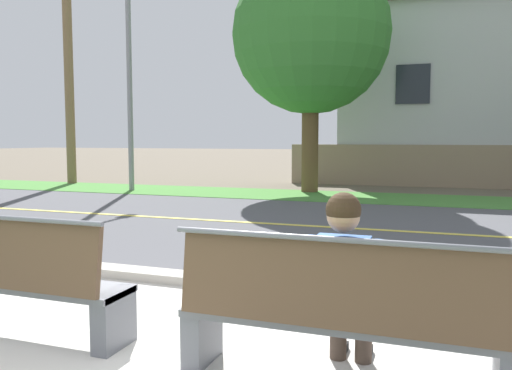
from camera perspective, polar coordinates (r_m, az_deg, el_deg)
The scene contains 13 objects.
ground_plane at distance 10.95m, azimuth 9.40°, elevation -3.35°, with size 140.00×140.00×0.00m, color #665B4C.
sidewalk_pavement at distance 3.94m, azimuth -12.05°, elevation -18.64°, with size 44.00×3.60×0.01m, color beige.
curb_edge at distance 5.58m, azimuth -1.28°, elevation -10.86°, with size 44.00×0.30×0.11m, color #ADA89E.
street_asphalt at distance 9.49m, azimuth 7.77°, elevation -4.59°, with size 52.00×8.00×0.01m, color #515156.
road_centre_line at distance 9.49m, azimuth 7.77°, elevation -4.56°, with size 48.00×0.14×0.01m, color #E0CC4C.
far_verge_grass at distance 14.41m, azimuth 11.93°, elevation -1.35°, with size 48.00×2.80×0.02m, color #478438.
bench_left at distance 4.68m, azimuth -25.84°, elevation -9.26°, with size 2.10×0.48×1.01m.
bench_right at distance 3.40m, azimuth 9.06°, elevation -14.19°, with size 2.10×0.48×1.01m.
seated_person_blue at distance 3.50m, azimuth 9.71°, elevation -10.06°, with size 0.52×0.68×1.25m.
streetlamp at distance 16.87m, azimuth -13.37°, elevation 14.05°, with size 0.24×2.10×7.51m.
shade_tree_far_left at distance 15.90m, azimuth 6.51°, elevation 17.34°, with size 4.64×4.64×7.66m.
garden_wall at distance 18.31m, azimuth 24.07°, elevation 1.83°, with size 13.00×0.36×1.40m, color gray.
house_across_street at distance 21.54m, azimuth 22.80°, elevation 9.58°, with size 9.88×6.91×6.79m.
Camera 1 is at (1.93, -2.66, 1.58)m, focal length 36.56 mm.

